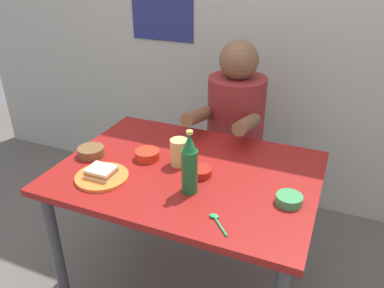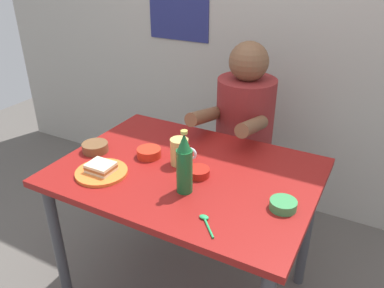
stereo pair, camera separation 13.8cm
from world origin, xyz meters
name	(u,v)px [view 1 (the left image)]	position (x,y,z in m)	size (l,w,h in m)	color
wall_back	(258,3)	(0.00, 1.05, 1.30)	(4.40, 0.09, 2.60)	#ADA89E
dining_table	(188,188)	(0.00, 0.00, 0.65)	(1.10, 0.80, 0.74)	maroon
stool	(232,176)	(0.02, 0.63, 0.35)	(0.34, 0.34, 0.45)	#4C4C51
person_seated	(235,114)	(0.02, 0.62, 0.77)	(0.33, 0.56, 0.72)	maroon
plate_orange	(102,177)	(-0.30, -0.20, 0.75)	(0.22, 0.22, 0.01)	orange
sandwich	(101,172)	(-0.30, -0.20, 0.77)	(0.11, 0.09, 0.04)	beige
beer_mug	(180,152)	(-0.05, 0.03, 0.80)	(0.13, 0.08, 0.12)	#D1BC66
beer_bottle	(190,165)	(0.07, -0.15, 0.86)	(0.06, 0.06, 0.26)	#19602D
sauce_bowl_chili	(147,154)	(-0.21, 0.02, 0.76)	(0.11, 0.11, 0.04)	red
condiment_bowl_brown	(91,151)	(-0.46, -0.06, 0.76)	(0.12, 0.12, 0.04)	brown
sambal_bowl_red	(200,172)	(0.07, -0.02, 0.76)	(0.10, 0.10, 0.03)	#B21E14
dip_bowl_green	(289,199)	(0.45, -0.08, 0.76)	(0.10, 0.10, 0.03)	#388C4C
spoon	(216,220)	(0.23, -0.28, 0.75)	(0.10, 0.10, 0.01)	#26A559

